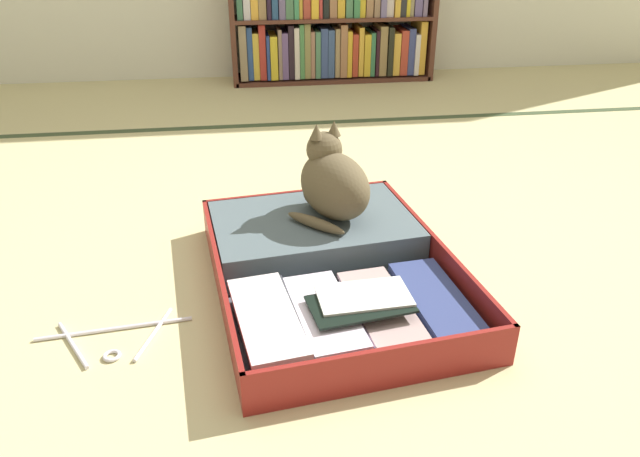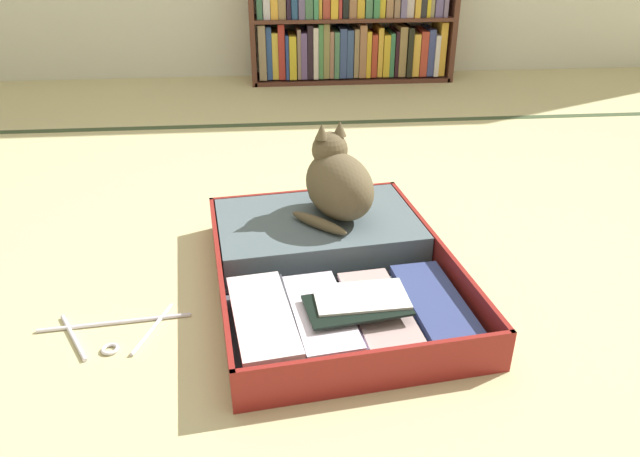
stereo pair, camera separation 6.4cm
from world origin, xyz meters
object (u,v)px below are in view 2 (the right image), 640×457
Objects in this scene: open_suitcase at (326,262)px; clothes_hanger at (114,331)px; bookshelf at (351,21)px; black_cat at (337,183)px.

open_suitcase is 2.43× the size of clothes_hanger.
bookshelf reaches higher than clothes_hanger.
bookshelf reaches higher than black_cat.
bookshelf is at bearing 80.51° from open_suitcase.
black_cat is (-0.33, -2.05, -0.13)m from bookshelf.
clothes_hanger is (-0.58, -0.38, -0.20)m from black_cat.
clothes_hanger is (-0.54, -0.20, -0.04)m from open_suitcase.
open_suitcase is 2.84× the size of black_cat.
bookshelf is 1.35× the size of open_suitcase.
open_suitcase reaches higher than clothes_hanger.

